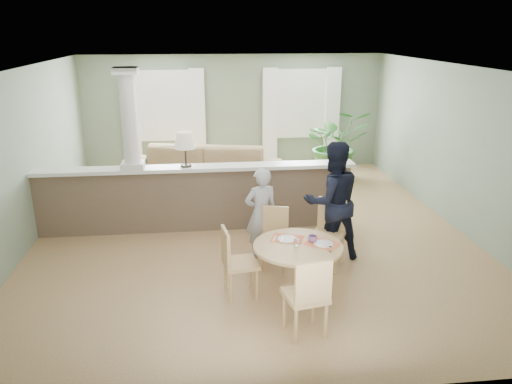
{
  "coord_description": "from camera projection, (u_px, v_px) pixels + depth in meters",
  "views": [
    {
      "loc": [
        -0.79,
        -7.76,
        3.27
      ],
      "look_at": [
        -0.03,
        -1.0,
        1.02
      ],
      "focal_mm": 35.0,
      "sensor_mm": 36.0,
      "label": 1
    }
  ],
  "objects": [
    {
      "name": "room_shell",
      "position": [
        245.0,
        118.0,
        8.46
      ],
      "size": [
        7.02,
        8.02,
        2.71
      ],
      "color": "gray",
      "rests_on": "ground"
    },
    {
      "name": "pony_wall",
      "position": [
        191.0,
        190.0,
        8.3
      ],
      "size": [
        5.32,
        0.38,
        2.7
      ],
      "color": "brown",
      "rests_on": "ground"
    },
    {
      "name": "dining_table",
      "position": [
        298.0,
        255.0,
        6.29
      ],
      "size": [
        1.13,
        1.13,
        0.77
      ],
      "rotation": [
        0.0,
        0.0,
        -0.34
      ],
      "color": "tan",
      "rests_on": "ground"
    },
    {
      "name": "man_person",
      "position": [
        332.0,
        201.0,
        7.21
      ],
      "size": [
        0.95,
        0.79,
        1.77
      ],
      "primitive_type": "imported",
      "rotation": [
        0.0,
        0.0,
        3.29
      ],
      "color": "black",
      "rests_on": "ground"
    },
    {
      "name": "houseplant",
      "position": [
        336.0,
        144.0,
        11.16
      ],
      "size": [
        1.49,
        1.31,
        1.59
      ],
      "primitive_type": "imported",
      "rotation": [
        0.0,
        0.0,
        0.05
      ],
      "color": "#31692A",
      "rests_on": "ground"
    },
    {
      "name": "chair_far_boy",
      "position": [
        275.0,
        234.0,
        7.1
      ],
      "size": [
        0.47,
        0.47,
        0.86
      ],
      "rotation": [
        0.0,
        0.0,
        -0.25
      ],
      "color": "tan",
      "rests_on": "ground"
    },
    {
      "name": "sofa",
      "position": [
        201.0,
        173.0,
        10.13
      ],
      "size": [
        3.41,
        1.93,
        0.94
      ],
      "primitive_type": "imported",
      "rotation": [
        0.0,
        0.0,
        -0.22
      ],
      "color": "#9B7F54",
      "rests_on": "ground"
    },
    {
      "name": "chair_far_man",
      "position": [
        329.0,
        229.0,
        7.12
      ],
      "size": [
        0.6,
        0.6,
        0.97
      ],
      "rotation": [
        0.0,
        0.0,
        -0.52
      ],
      "color": "tan",
      "rests_on": "ground"
    },
    {
      "name": "ground",
      "position": [
        251.0,
        231.0,
        8.44
      ],
      "size": [
        8.0,
        8.0,
        0.0
      ],
      "primitive_type": "plane",
      "color": "tan",
      "rests_on": "ground"
    },
    {
      "name": "chair_side",
      "position": [
        235.0,
        260.0,
        6.25
      ],
      "size": [
        0.47,
        0.47,
        0.92
      ],
      "rotation": [
        0.0,
        0.0,
        1.71
      ],
      "color": "tan",
      "rests_on": "ground"
    },
    {
      "name": "chair_near",
      "position": [
        308.0,
        294.0,
        5.39
      ],
      "size": [
        0.51,
        0.51,
        0.97
      ],
      "rotation": [
        0.0,
        0.0,
        3.33
      ],
      "color": "tan",
      "rests_on": "ground"
    },
    {
      "name": "child_person",
      "position": [
        261.0,
        213.0,
        7.29
      ],
      "size": [
        0.56,
        0.44,
        1.37
      ],
      "primitive_type": "imported",
      "rotation": [
        0.0,
        0.0,
        3.38
      ],
      "color": "#A1A0A5",
      "rests_on": "ground"
    }
  ]
}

